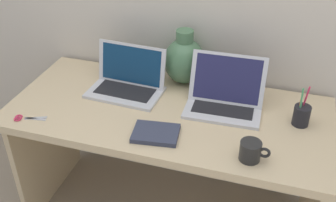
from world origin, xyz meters
The scene contains 8 objects.
desk centered at (0.00, 0.00, 0.57)m, with size 1.51×0.68×0.72m.
laptop_left centered at (-0.24, 0.12, 0.78)m, with size 0.37×0.24×0.22m.
laptop_right centered at (0.25, 0.11, 0.78)m, with size 0.36×0.26×0.24m.
green_vase centered at (0.00, 0.28, 0.84)m, with size 0.21×0.21×0.28m.
notebook_stack centered at (0.01, -0.20, 0.73)m, with size 0.19×0.14×0.02m, color #33384C.
coffee_mug centered at (0.41, -0.23, 0.76)m, with size 0.12×0.09×0.08m.
pen_cup centered at (0.59, 0.07, 0.77)m, with size 0.07×0.07×0.19m.
scissors centered at (-0.60, -0.26, 0.72)m, with size 0.15×0.08×0.01m.
Camera 1 is at (0.46, -1.50, 1.79)m, focal length 43.36 mm.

